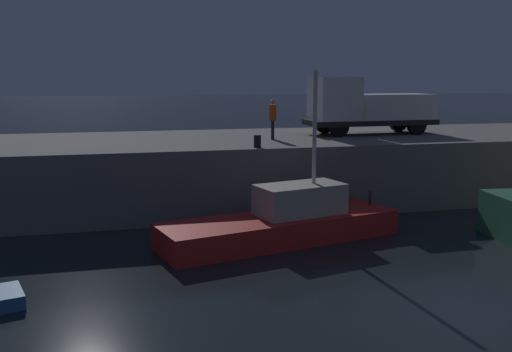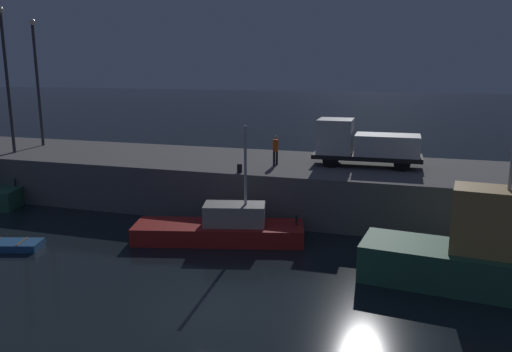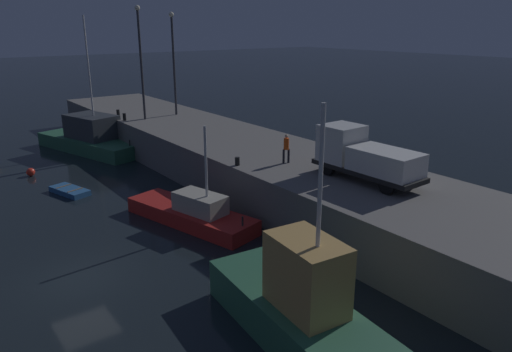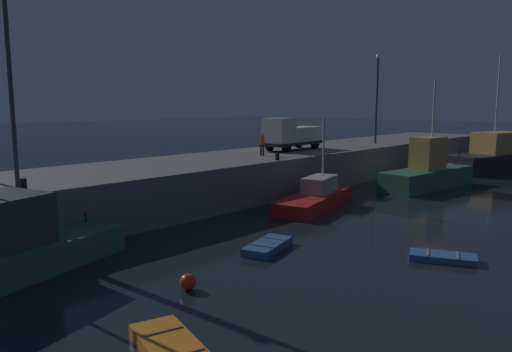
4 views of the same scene
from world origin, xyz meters
name	(u,v)px [view 1 (image 1 of 4)]	position (x,y,z in m)	size (l,w,h in m)	color
ground_plane	(469,317)	(0.00, 0.00, 0.00)	(320.00, 320.00, 0.00)	black
pier_quay	(292,167)	(0.00, 13.83, 1.40)	(68.85, 8.29, 2.80)	slate
fishing_boat_white	(285,222)	(-2.38, 7.01, 0.64)	(8.61, 4.31, 5.70)	red
utility_truck	(366,107)	(3.61, 13.98, 4.09)	(6.17, 2.20, 2.67)	black
dockworker	(273,117)	(-1.24, 12.78, 3.78)	(0.38, 0.45, 1.72)	black
bollard_east	(257,141)	(-2.55, 10.18, 3.04)	(0.28, 0.28, 0.48)	black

